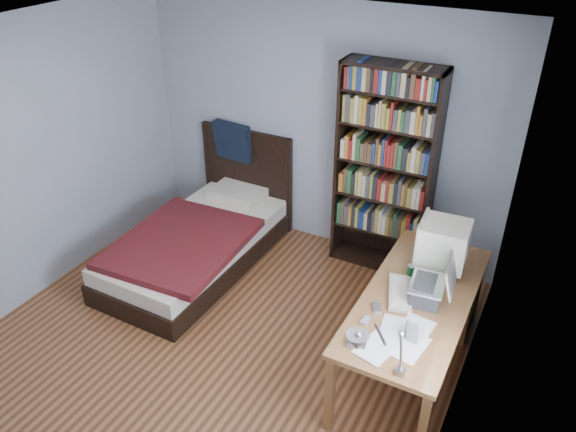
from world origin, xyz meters
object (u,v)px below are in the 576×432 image
Objects in this scene: keyboard at (400,293)px; bed at (201,239)px; desk at (430,293)px; bookshelf at (385,172)px; desk_lamp at (366,345)px; soda_can at (411,271)px; speaker at (415,330)px; laptop at (429,289)px; crt_monitor at (442,244)px.

keyboard is 2.32m from bed.
desk is at bearing 0.26° from bed.
bookshelf reaches higher than bed.
desk_lamp is 1.46m from soda_can.
keyboard is at bearing 130.23° from speaker.
keyboard is at bearing -90.69° from soda_can.
laptop is at bearing -81.12° from desk.
bed is at bearing 168.53° from laptop.
bed is at bearing 178.46° from crt_monitor.
crt_monitor is at bearing 95.45° from laptop.
desk is 1.85m from desk_lamp.
crt_monitor is 2.46× the size of speaker.
bookshelf is at bearing 131.57° from crt_monitor.
desk_lamp reaches higher than laptop.
bed is (-2.45, 0.93, -0.56)m from speaker.
bed is at bearing -179.74° from desk.
laptop is at bearing 105.00° from speaker.
soda_can is at bearing -60.30° from bookshelf.
desk is 2.34m from bed.
soda_can is at bearing -113.81° from desk.
bed is (-1.60, -0.81, -0.77)m from bookshelf.
desk_lamp is at bearing -73.23° from bookshelf.
bed is (-2.42, 0.49, -0.58)m from laptop.
desk is at bearing 57.72° from keyboard.
crt_monitor is 0.32m from soda_can.
desk is at bearing 116.75° from crt_monitor.
bookshelf is (-0.74, 0.80, 0.61)m from desk.
speaker is (0.23, -0.42, 0.07)m from keyboard.
speaker is 0.08× the size of bookshelf.
bookshelf is (-0.61, 1.32, 0.28)m from keyboard.
keyboard is 0.21× the size of bookshelf.
bookshelf is at bearing 26.75° from bed.
crt_monitor is 1.17m from bookshelf.
laptop is (0.04, -0.43, -0.13)m from crt_monitor.
crt_monitor is 1.61m from desk_lamp.
laptop is 0.31m from soda_can.
crt_monitor reaches higher than speaker.
crt_monitor is 1.01× the size of keyboard.
desk_lamp is at bearing -91.22° from crt_monitor.
bed is (-2.21, 0.51, -0.49)m from keyboard.
laptop is at bearing -11.47° from bed.
bookshelf is (-0.61, 1.07, 0.25)m from soda_can.
keyboard is at bearing -103.56° from desk.
desk is at bearing -47.30° from bookshelf.
desk is at bearing 98.88° from laptop.
crt_monitor is at bearing -63.25° from desk.
bookshelf is at bearing 119.70° from soda_can.
laptop is 1.54m from bookshelf.
soda_can reaches higher than keyboard.
speaker is at bearing -64.06° from bookshelf.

